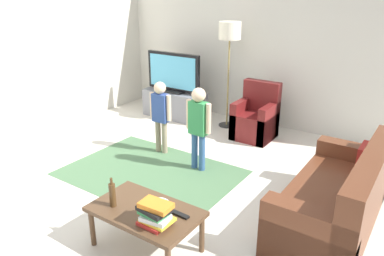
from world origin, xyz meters
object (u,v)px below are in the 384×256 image
Objects in this scene: couch at (341,201)px; bottle at (112,194)px; armchair at (256,120)px; tv at (173,73)px; child_center at (198,122)px; tv_remote at (180,215)px; coffee_table at (145,214)px; child_near_tv at (161,111)px; book_stack at (155,214)px; tv_stand at (175,105)px; plate at (158,204)px; floor_lamp at (230,36)px.

couch is 6.28× the size of bottle.
armchair reaches higher than bottle.
tv is 2.15m from child_center.
coffee_table is at bearing -160.53° from tv_remote.
bottle is (0.22, -1.74, -0.14)m from child_center.
book_stack is (1.47, -1.90, -0.11)m from child_near_tv.
tv_stand is 1.68m from armchair.
couch is at bearing 42.93° from plate.
tv is 5.00× the size of plate.
child_near_tv is 3.72× the size of bottle.
floor_lamp is at bearing 9.51° from tv.
tv_stand is 7.06× the size of tv_remote.
tv reaches higher than armchair.
bottle reaches higher than coffee_table.
armchair is at bearing 96.59° from coffee_table.
child_center is 1.75m from tv_remote.
armchair is 1.63m from child_near_tv.
child_center is (0.50, -1.67, -0.87)m from floor_lamp.
bottle is (-0.50, 0.00, 0.01)m from book_stack.
couch is at bearing -38.95° from floor_lamp.
tv is at bearing -170.49° from floor_lamp.
bottle is at bearing -62.93° from child_near_tv.
armchair reaches higher than coffee_table.
child_near_tv reaches higher than coffee_table.
book_stack is (2.26, -3.26, 0.28)m from tv_stand.
plate reaches higher than coffee_table.
tv_remote is (0.68, -3.00, 0.13)m from armchair.
coffee_table is 0.34m from tv_remote.
tv_remote is (1.57, -1.67, -0.21)m from child_near_tv.
armchair is at bearing -16.59° from floor_lamp.
tv is 3.70m from bottle.
coffee_table is (2.03, -3.14, 0.13)m from tv_stand.
child_center reaches higher than couch.
couch is at bearing 41.67° from bottle.
plate is at bearing -137.07° from couch.
couch is (3.42, -1.78, 0.05)m from tv_stand.
book_stack reaches higher than coffee_table.
tv_remote is at bearing -52.07° from tv.
floor_lamp is (1.03, 0.15, 1.30)m from tv_stand.
tv is at bearing 124.83° from book_stack.
tv_remote is (0.10, 0.22, -0.10)m from book_stack.
floor_lamp reaches higher than book_stack.
tv reaches higher than plate.
tv_stand is at bearing 152.53° from couch.
bottle is at bearing -156.80° from coffee_table.
child_center is 1.72m from coffee_table.
coffee_table is 3.49× the size of bottle.
coffee_table is (0.50, -1.62, -0.30)m from child_center.
child_near_tv is at bearing 117.07° from bottle.
coffee_table is at bearing 151.21° from book_stack.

